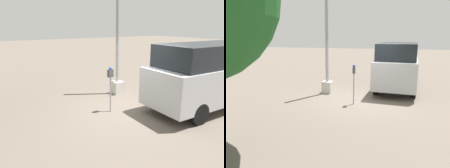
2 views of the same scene
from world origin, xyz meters
TOP-DOWN VIEW (x-y plane):
  - ground_plane at (0.00, 0.00)m, footprint 80.00×80.00m
  - parking_meter_near at (-0.72, 0.36)m, footprint 0.22×0.15m
  - lamp_post at (0.67, 1.95)m, footprint 0.44×0.44m
  - parked_van at (2.49, -1.22)m, footprint 5.03×2.10m

SIDE VIEW (x-z plane):
  - ground_plane at x=0.00m, z-range 0.00..0.00m
  - parking_meter_near at x=-0.72m, z-range 0.37..1.96m
  - parked_van at x=2.49m, z-range 0.08..2.42m
  - lamp_post at x=0.67m, z-range -1.17..4.98m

